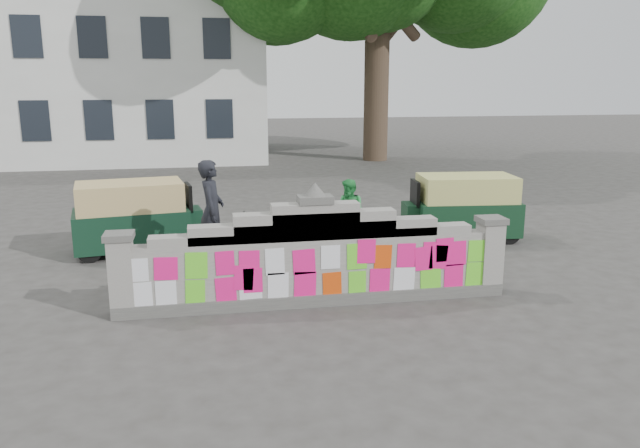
% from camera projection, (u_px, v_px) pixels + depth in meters
% --- Properties ---
extents(ground, '(100.00, 100.00, 0.00)m').
position_uv_depth(ground, '(315.00, 303.00, 10.25)').
color(ground, '#383533').
rests_on(ground, ground).
extents(parapet_wall, '(6.48, 0.44, 2.01)m').
position_uv_depth(parapet_wall, '(315.00, 260.00, 10.07)').
color(parapet_wall, '#4C4C49').
rests_on(parapet_wall, ground).
extents(building, '(16.00, 10.00, 8.90)m').
position_uv_depth(building, '(85.00, 70.00, 29.14)').
color(building, silver).
rests_on(building, ground).
extents(cyclist_bike, '(2.22, 1.02, 1.12)m').
position_uv_depth(cyclist_bike, '(213.00, 244.00, 11.78)').
color(cyclist_bike, black).
rests_on(cyclist_bike, ground).
extents(cyclist_rider, '(0.54, 0.75, 1.90)m').
position_uv_depth(cyclist_rider, '(212.00, 224.00, 11.69)').
color(cyclist_rider, black).
rests_on(cyclist_rider, ground).
extents(pedestrian, '(0.88, 0.90, 1.46)m').
position_uv_depth(pedestrian, '(350.00, 212.00, 13.76)').
color(pedestrian, green).
rests_on(pedestrian, ground).
extents(rickshaw_left, '(2.79, 1.60, 1.50)m').
position_uv_depth(rickshaw_left, '(135.00, 216.00, 13.15)').
color(rickshaw_left, '#10301F').
rests_on(rickshaw_left, ground).
extents(rickshaw_right, '(2.72, 1.46, 1.48)m').
position_uv_depth(rickshaw_right, '(463.00, 207.00, 14.19)').
color(rickshaw_right, '#10321C').
rests_on(rickshaw_right, ground).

